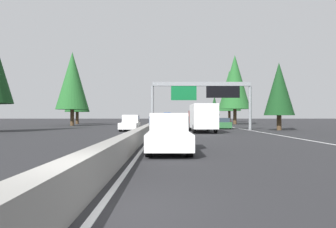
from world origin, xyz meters
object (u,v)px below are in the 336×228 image
(box_truck_mid_right, at_px, (202,117))
(oncoming_near, at_px, (130,123))
(conifer_right_far, at_px, (229,91))
(minivan_far_center, at_px, (168,120))
(conifer_right_near, at_px, (279,89))
(conifer_left_near, at_px, (72,81))
(pickup_far_right, at_px, (169,132))
(conifer_left_mid, at_px, (77,90))
(sedan_distant_a, at_px, (198,120))
(sedan_near_right, at_px, (168,119))
(bus_mid_center, at_px, (167,116))
(sedan_far_left, at_px, (222,124))
(sign_gantry_overhead, at_px, (203,92))
(conifer_right_distant, at_px, (214,106))
(conifer_right_mid, at_px, (235,82))

(box_truck_mid_right, distance_m, oncoming_near, 8.80)
(oncoming_near, relative_size, conifer_right_far, 0.38)
(minivan_far_center, height_order, conifer_right_near, conifer_right_near)
(box_truck_mid_right, relative_size, conifer_right_near, 1.03)
(conifer_left_near, bearing_deg, conifer_right_near, -121.61)
(pickup_far_right, relative_size, oncoming_near, 1.00)
(pickup_far_right, xyz_separation_m, conifer_left_mid, (54.97, 19.65, 6.41))
(sedan_distant_a, bearing_deg, conifer_right_far, -36.32)
(sedan_near_right, relative_size, conifer_left_mid, 0.36)
(conifer_right_near, bearing_deg, bus_mid_center, 8.79)
(minivan_far_center, relative_size, conifer_right_far, 0.34)
(conifer_right_far, bearing_deg, sedan_far_left, 167.91)
(sedan_near_right, height_order, minivan_far_center, minivan_far_center)
(sedan_distant_a, bearing_deg, sign_gantry_overhead, 175.30)
(bus_mid_center, relative_size, conifer_right_near, 1.39)
(box_truck_mid_right, bearing_deg, conifer_left_mid, 32.98)
(conifer_right_distant, bearing_deg, pickup_far_right, 170.40)
(oncoming_near, relative_size, conifer_right_mid, 0.38)
(sedan_distant_a, bearing_deg, conifer_right_mid, -142.33)
(sedan_near_right, bearing_deg, conifer_right_mid, -158.78)
(sedan_distant_a, bearing_deg, conifer_right_near, -170.67)
(conifer_right_near, xyz_separation_m, conifer_left_mid, (31.31, 33.28, 2.30))
(conifer_right_mid, bearing_deg, conifer_right_far, -8.11)
(conifer_left_mid, bearing_deg, conifer_left_near, -168.51)
(sedan_near_right, distance_m, bus_mid_center, 22.83)
(sign_gantry_overhead, height_order, conifer_left_mid, conifer_left_mid)
(pickup_far_right, bearing_deg, sedan_near_right, -0.22)
(bus_mid_center, height_order, conifer_right_far, conifer_right_far)
(oncoming_near, xyz_separation_m, conifer_right_near, (1.30, -18.02, 4.11))
(sedan_near_right, xyz_separation_m, conifer_left_near, (-45.84, 17.47, 7.41))
(sign_gantry_overhead, bearing_deg, conifer_right_far, -14.61)
(conifer_right_mid, height_order, conifer_right_far, conifer_right_mid)
(pickup_far_right, bearing_deg, conifer_right_far, -13.13)
(sign_gantry_overhead, distance_m, minivan_far_center, 31.43)
(minivan_far_center, relative_size, conifer_right_distant, 0.56)
(oncoming_near, bearing_deg, conifer_right_far, 157.43)
(sign_gantry_overhead, distance_m, conifer_right_near, 9.28)
(conifer_right_mid, bearing_deg, conifer_right_distant, -3.59)
(sign_gantry_overhead, xyz_separation_m, conifer_right_near, (-1.24, -9.19, 0.24))
(conifer_right_near, relative_size, conifer_left_mid, 0.69)
(minivan_far_center, relative_size, sedan_far_left, 1.14)
(sedan_distant_a, relative_size, conifer_left_mid, 0.36)
(sedan_distant_a, bearing_deg, minivan_far_center, 127.72)
(conifer_right_far, relative_size, conifer_left_near, 1.09)
(sedan_distant_a, xyz_separation_m, minivan_far_center, (-5.54, 7.17, 0.27))
(sedan_distant_a, bearing_deg, box_truck_mid_right, 174.96)
(sign_gantry_overhead, height_order, sedan_far_left, sign_gantry_overhead)
(conifer_left_near, relative_size, conifer_left_mid, 1.10)
(box_truck_mid_right, relative_size, oncoming_near, 1.52)
(sedan_far_left, distance_m, conifer_left_near, 29.44)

